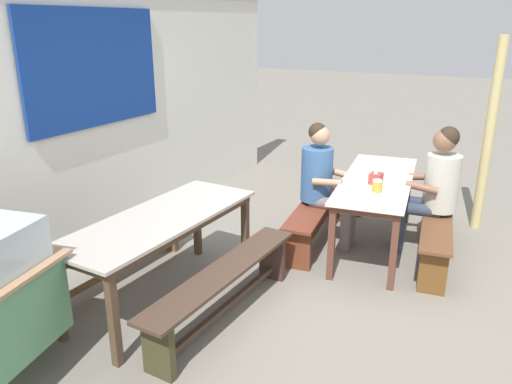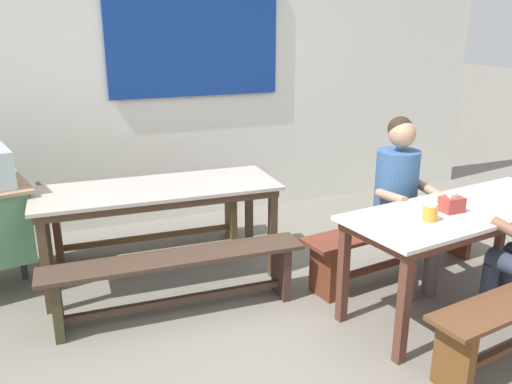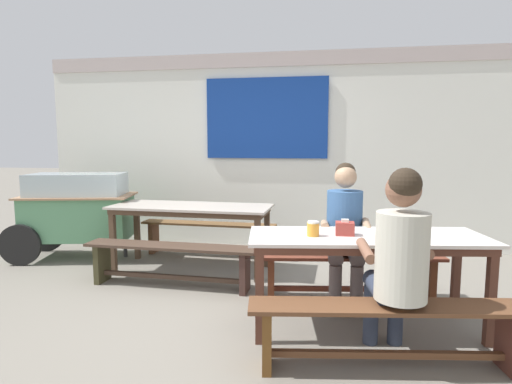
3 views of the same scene
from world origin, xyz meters
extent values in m
plane|color=slate|center=(0.00, 0.00, 0.00)|extent=(40.00, 40.00, 0.00)
cube|color=silver|center=(0.00, 2.46, 1.27)|extent=(6.73, 0.12, 2.55)
cube|color=navy|center=(-0.08, 2.37, 1.84)|extent=(1.72, 0.03, 1.12)
cube|color=#B7ACA1|center=(-0.79, 1.10, 0.75)|extent=(1.88, 0.77, 0.03)
cube|color=#4F3A2A|center=(-0.79, 1.10, 0.71)|extent=(1.80, 0.71, 0.06)
cube|color=#4F3A2A|center=(0.07, 1.35, 0.34)|extent=(0.06, 0.06, 0.68)
cube|color=#4F3A2A|center=(0.04, 0.77, 0.34)|extent=(0.06, 0.06, 0.68)
cube|color=#4F3A2A|center=(-1.63, 1.42, 0.34)|extent=(0.06, 0.06, 0.68)
cube|color=#4F3A2A|center=(-1.65, 0.85, 0.34)|extent=(0.06, 0.06, 0.68)
cube|color=silver|center=(1.06, -0.19, 0.75)|extent=(1.91, 0.91, 0.03)
cube|color=brown|center=(1.06, -0.19, 0.71)|extent=(1.82, 0.84, 0.06)
cube|color=brown|center=(1.86, 0.19, 0.34)|extent=(0.07, 0.07, 0.68)
cube|color=brown|center=(1.93, -0.35, 0.34)|extent=(0.07, 0.07, 0.68)
cube|color=brown|center=(0.20, -0.04, 0.34)|extent=(0.07, 0.07, 0.68)
cube|color=brown|center=(0.27, -0.58, 0.34)|extent=(0.07, 0.07, 0.68)
cube|color=brown|center=(-0.77, 1.71, 0.43)|extent=(1.81, 0.33, 0.03)
cube|color=brown|center=(0.01, 1.68, 0.21)|extent=(0.07, 0.22, 0.41)
cube|color=brown|center=(-1.54, 1.74, 0.21)|extent=(0.07, 0.22, 0.41)
cube|color=brown|center=(-0.77, 1.71, 0.10)|extent=(1.52, 0.11, 0.04)
cube|color=#423125|center=(-0.82, 0.48, 0.43)|extent=(1.82, 0.36, 0.03)
cube|color=#432C27|center=(-0.03, 0.45, 0.21)|extent=(0.07, 0.25, 0.41)
cube|color=#3B3821|center=(-1.60, 0.52, 0.21)|extent=(0.07, 0.25, 0.41)
cube|color=#423125|center=(-0.82, 0.48, 0.10)|extent=(1.53, 0.11, 0.04)
cube|color=brown|center=(0.98, 0.41, 0.43)|extent=(1.75, 0.53, 0.03)
cube|color=brown|center=(1.72, 0.51, 0.21)|extent=(0.09, 0.26, 0.41)
cube|color=brown|center=(0.25, 0.31, 0.21)|extent=(0.09, 0.26, 0.41)
cube|color=brown|center=(0.98, 0.41, 0.10)|extent=(1.44, 0.24, 0.04)
cube|color=brown|center=(1.15, -0.80, 0.43)|extent=(1.83, 0.52, 0.03)
cube|color=brown|center=(1.92, -0.70, 0.21)|extent=(0.09, 0.24, 0.41)
cube|color=brown|center=(0.37, -0.91, 0.21)|extent=(0.09, 0.24, 0.41)
cube|color=brown|center=(1.15, -0.80, 0.10)|extent=(1.52, 0.25, 0.04)
cylinder|color=#333333|center=(-1.82, 1.47, 0.13)|extent=(0.05, 0.05, 0.25)
cylinder|color=#3F3F3F|center=(-1.59, 1.52, 0.69)|extent=(0.16, 0.62, 0.04)
cylinder|color=#6C5E5E|center=(0.84, 0.04, 0.22)|extent=(0.11, 0.11, 0.44)
cylinder|color=#6C5E5E|center=(1.02, 0.04, 0.22)|extent=(0.11, 0.11, 0.44)
cylinder|color=#6C5E5E|center=(0.83, 0.22, 0.49)|extent=(0.14, 0.41, 0.13)
cylinder|color=#6C5E5E|center=(1.01, 0.22, 0.49)|extent=(0.14, 0.41, 0.13)
cylinder|color=#365C8F|center=(0.92, 0.41, 0.76)|extent=(0.33, 0.33, 0.56)
sphere|color=tan|center=(0.92, 0.39, 1.17)|extent=(0.20, 0.20, 0.20)
sphere|color=#2D2319|center=(0.92, 0.42, 1.21)|extent=(0.19, 0.19, 0.19)
cylinder|color=tan|center=(0.74, 0.22, 0.75)|extent=(0.08, 0.31, 0.09)
cylinder|color=tan|center=(1.11, 0.23, 0.75)|extent=(0.08, 0.31, 0.11)
cylinder|color=#30394E|center=(1.26, -0.42, 0.22)|extent=(0.11, 0.11, 0.44)
cylinder|color=#30394E|center=(1.08, -0.44, 0.22)|extent=(0.11, 0.11, 0.44)
cylinder|color=#30394E|center=(1.28, -0.60, 0.49)|extent=(0.18, 0.42, 0.13)
cylinder|color=#30394E|center=(1.11, -0.62, 0.49)|extent=(0.18, 0.42, 0.13)
cylinder|color=#B9B7A7|center=(1.22, -0.79, 0.76)|extent=(0.33, 0.33, 0.56)
sphere|color=brown|center=(1.22, -0.77, 1.18)|extent=(0.22, 0.22, 0.22)
sphere|color=#2D2319|center=(1.22, -0.80, 1.22)|extent=(0.20, 0.20, 0.20)
cylinder|color=brown|center=(1.38, -0.59, 0.75)|extent=(0.11, 0.31, 0.10)
cylinder|color=brown|center=(1.01, -0.64, 0.75)|extent=(0.11, 0.31, 0.11)
cube|color=#9C3831|center=(0.89, -0.22, 0.81)|extent=(0.14, 0.11, 0.10)
cube|color=white|center=(0.89, -0.22, 0.88)|extent=(0.06, 0.03, 0.02)
cylinder|color=orange|center=(0.65, -0.30, 0.81)|extent=(0.09, 0.09, 0.10)
cylinder|color=white|center=(0.65, -0.30, 0.87)|extent=(0.08, 0.08, 0.02)
cylinder|color=tan|center=(2.16, -1.11, 1.07)|extent=(0.11, 0.11, 2.14)
camera|label=1|loc=(-3.74, -1.35, 2.26)|focal=34.75mm
camera|label=2|loc=(-1.57, -2.76, 1.94)|focal=36.73mm
camera|label=3|loc=(0.71, -3.45, 1.47)|focal=28.85mm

